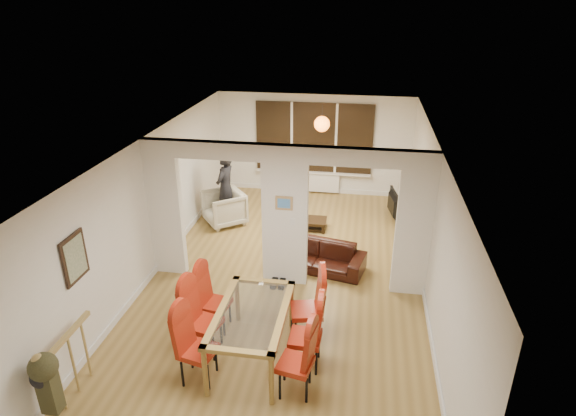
% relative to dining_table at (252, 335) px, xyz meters
% --- Properties ---
extents(floor, '(5.00, 9.00, 0.01)m').
position_rel_dining_table_xyz_m(floor, '(0.12, 2.12, -0.40)').
color(floor, olive).
rests_on(floor, ground).
extents(room_walls, '(5.00, 9.00, 2.60)m').
position_rel_dining_table_xyz_m(room_walls, '(0.12, 2.12, 0.90)').
color(room_walls, silver).
rests_on(room_walls, floor).
extents(divider_wall, '(5.00, 0.18, 2.60)m').
position_rel_dining_table_xyz_m(divider_wall, '(0.12, 2.12, 0.90)').
color(divider_wall, white).
rests_on(divider_wall, floor).
extents(bay_window_blinds, '(3.00, 0.08, 1.80)m').
position_rel_dining_table_xyz_m(bay_window_blinds, '(0.12, 6.56, 1.10)').
color(bay_window_blinds, black).
rests_on(bay_window_blinds, room_walls).
extents(radiator, '(1.40, 0.08, 0.50)m').
position_rel_dining_table_xyz_m(radiator, '(0.12, 6.52, -0.10)').
color(radiator, white).
rests_on(radiator, floor).
extents(pendant_light, '(0.36, 0.36, 0.36)m').
position_rel_dining_table_xyz_m(pendant_light, '(0.42, 5.42, 1.75)').
color(pendant_light, orange).
rests_on(pendant_light, room_walls).
extents(stair_newel, '(0.40, 1.20, 1.10)m').
position_rel_dining_table_xyz_m(stair_newel, '(-2.13, -1.08, 0.15)').
color(stair_newel, '#A1854A').
rests_on(stair_newel, floor).
extents(wall_poster, '(0.04, 0.52, 0.67)m').
position_rel_dining_table_xyz_m(wall_poster, '(-2.35, -0.28, 1.20)').
color(wall_poster, gray).
rests_on(wall_poster, room_walls).
extents(pillar_photo, '(0.30, 0.03, 0.25)m').
position_rel_dining_table_xyz_m(pillar_photo, '(0.12, 2.02, 1.20)').
color(pillar_photo, '#4C8CD8').
rests_on(pillar_photo, divider_wall).
extents(dining_table, '(0.97, 1.73, 0.81)m').
position_rel_dining_table_xyz_m(dining_table, '(0.00, 0.00, 0.00)').
color(dining_table, olive).
rests_on(dining_table, floor).
extents(dining_chair_la, '(0.53, 0.53, 1.10)m').
position_rel_dining_table_xyz_m(dining_chair_la, '(-0.62, -0.53, 0.14)').
color(dining_chair_la, maroon).
rests_on(dining_chair_la, floor).
extents(dining_chair_lb, '(0.55, 0.55, 1.13)m').
position_rel_dining_table_xyz_m(dining_chair_lb, '(-0.72, 0.03, 0.16)').
color(dining_chair_lb, maroon).
rests_on(dining_chair_lb, floor).
extents(dining_chair_lc, '(0.49, 0.49, 1.06)m').
position_rel_dining_table_xyz_m(dining_chair_lc, '(-0.72, 0.57, 0.12)').
color(dining_chair_lc, maroon).
rests_on(dining_chair_lc, floor).
extents(dining_chair_ra, '(0.50, 0.50, 1.07)m').
position_rel_dining_table_xyz_m(dining_chair_ra, '(0.70, -0.55, 0.13)').
color(dining_chair_ra, maroon).
rests_on(dining_chair_ra, floor).
extents(dining_chair_rb, '(0.45, 0.45, 1.10)m').
position_rel_dining_table_xyz_m(dining_chair_rb, '(0.76, -0.03, 0.15)').
color(dining_chair_rb, maroon).
rests_on(dining_chair_rb, floor).
extents(dining_chair_rc, '(0.55, 0.55, 1.16)m').
position_rel_dining_table_xyz_m(dining_chair_rc, '(0.70, 0.58, 0.18)').
color(dining_chair_rc, maroon).
rests_on(dining_chair_rc, floor).
extents(sofa, '(1.91, 1.08, 0.53)m').
position_rel_dining_table_xyz_m(sofa, '(0.65, 2.67, -0.14)').
color(sofa, black).
rests_on(sofa, floor).
extents(armchair, '(1.17, 1.18, 0.77)m').
position_rel_dining_table_xyz_m(armchair, '(-1.67, 4.31, -0.02)').
color(armchair, '#B9B39C').
rests_on(armchair, floor).
extents(person, '(0.68, 0.52, 1.65)m').
position_rel_dining_table_xyz_m(person, '(-1.66, 4.46, 0.42)').
color(person, black).
rests_on(person, floor).
extents(television, '(1.05, 0.32, 0.60)m').
position_rel_dining_table_xyz_m(television, '(2.11, 5.31, -0.11)').
color(television, black).
rests_on(television, floor).
extents(coffee_table, '(1.06, 0.67, 0.23)m').
position_rel_dining_table_xyz_m(coffee_table, '(0.18, 4.36, -0.29)').
color(coffee_table, black).
rests_on(coffee_table, floor).
extents(bottle, '(0.06, 0.06, 0.25)m').
position_rel_dining_table_xyz_m(bottle, '(0.22, 4.38, -0.05)').
color(bottle, '#143F19').
rests_on(bottle, coffee_table).
extents(bowl, '(0.22, 0.22, 0.05)m').
position_rel_dining_table_xyz_m(bowl, '(0.14, 4.36, -0.15)').
color(bowl, black).
rests_on(bowl, coffee_table).
extents(shoes, '(0.25, 0.27, 0.10)m').
position_rel_dining_table_xyz_m(shoes, '(0.02, 1.90, -0.35)').
color(shoes, black).
rests_on(shoes, floor).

